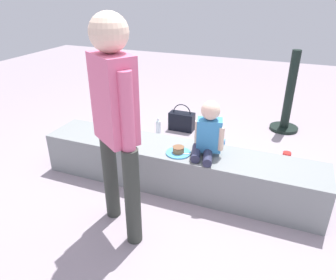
# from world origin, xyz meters

# --- Properties ---
(ground_plane) EXTENTS (12.00, 12.00, 0.00)m
(ground_plane) POSITION_xyz_m (0.00, 0.00, 0.00)
(ground_plane) COLOR #998B96
(concrete_ledge) EXTENTS (2.59, 0.46, 0.39)m
(concrete_ledge) POSITION_xyz_m (0.00, 0.00, 0.20)
(concrete_ledge) COLOR gray
(concrete_ledge) RESTS_ON ground_plane
(child_seated) EXTENTS (0.28, 0.34, 0.48)m
(child_seated) POSITION_xyz_m (0.28, -0.01, 0.61)
(child_seated) COLOR #2A2D47
(child_seated) RESTS_ON concrete_ledge
(adult_standing) EXTENTS (0.41, 0.34, 1.60)m
(adult_standing) POSITION_xyz_m (-0.19, -0.70, 0.96)
(adult_standing) COLOR #31352F
(adult_standing) RESTS_ON ground_plane
(cake_plate) EXTENTS (0.22, 0.22, 0.07)m
(cake_plate) POSITION_xyz_m (0.04, -0.09, 0.42)
(cake_plate) COLOR #4CA5D8
(cake_plate) RESTS_ON concrete_ledge
(gift_bag) EXTENTS (0.23, 0.09, 0.36)m
(gift_bag) POSITION_xyz_m (0.22, 0.47, 0.16)
(gift_bag) COLOR #4C99E0
(gift_bag) RESTS_ON ground_plane
(railing_post) EXTENTS (0.36, 0.36, 1.03)m
(railing_post) POSITION_xyz_m (0.86, 1.74, 0.38)
(railing_post) COLOR black
(railing_post) RESTS_ON ground_plane
(water_bottle_near_gift) EXTENTS (0.06, 0.06, 0.21)m
(water_bottle_near_gift) POSITION_xyz_m (-0.63, 1.02, 0.10)
(water_bottle_near_gift) COLOR silver
(water_bottle_near_gift) RESTS_ON ground_plane
(party_cup_red) EXTENTS (0.09, 0.09, 0.11)m
(party_cup_red) POSITION_xyz_m (0.94, 0.87, 0.05)
(party_cup_red) COLOR red
(party_cup_red) RESTS_ON ground_plane
(cake_box_white) EXTENTS (0.39, 0.38, 0.12)m
(cake_box_white) POSITION_xyz_m (-0.85, 0.48, 0.06)
(cake_box_white) COLOR white
(cake_box_white) RESTS_ON ground_plane
(handbag_black_leather) EXTENTS (0.32, 0.15, 0.36)m
(handbag_black_leather) POSITION_xyz_m (-0.39, 1.23, 0.12)
(handbag_black_leather) COLOR black
(handbag_black_leather) RESTS_ON ground_plane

